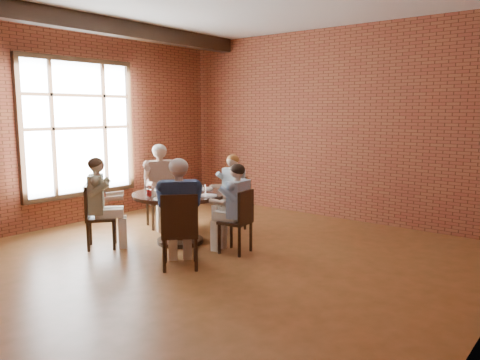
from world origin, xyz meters
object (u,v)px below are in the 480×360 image
Objects in this scene: diner_d at (101,203)px; diner_e at (179,214)px; chair_d at (95,214)px; chair_a at (240,219)px; diner_c at (161,186)px; chair_b at (234,200)px; chair_c at (160,195)px; diner_b at (231,193)px; dining_table at (180,208)px; chair_e at (180,228)px; diner_a at (235,209)px; smartphone at (180,200)px.

diner_e is (1.49, 0.11, 0.04)m from diner_d.
chair_a is at bearing -109.60° from chair_d.
diner_e is at bearing -134.93° from chair_d.
diner_c is 1.52× the size of chair_d.
chair_b is 1.29m from chair_c.
diner_b is 0.96× the size of diner_d.
dining_table is 1.19m from chair_e.
diner_a is 2.00m from chair_d.
chair_c is at bearing -81.78° from chair_e.
chair_d is 0.71× the size of diner_d.
dining_table is 1.00× the size of diner_e.
chair_d is at bearing -144.66° from diner_c.
chair_e is at bearing -64.13° from chair_b.
dining_table is at bearing -90.00° from diner_b.
diner_c is at bearing -108.33° from chair_a.
chair_d reaches higher than chair_a.
diner_e reaches higher than diner_b.
diner_d is (0.25, -1.36, -0.05)m from diner_c.
chair_b is 0.15m from diner_b.
chair_c reaches higher than dining_table.
diner_b reaches higher than diner_a.
chair_c is 0.20m from diner_c.
diner_d reaches higher than smartphone.
chair_a is at bearing -72.46° from diner_c.
chair_a is 0.96× the size of chair_d.
chair_b is 0.64× the size of diner_c.
chair_d is 1.56m from diner_e.
diner_e is (-0.22, -0.91, 0.20)m from chair_a.
diner_b is at bearing -114.20° from chair_e.
chair_a is at bearing -40.29° from diner_b.
diner_d is at bearing -128.79° from dining_table.
diner_c is 9.77× the size of smartphone.
diner_a is 1.26m from diner_b.
chair_d reaches higher than dining_table.
chair_d is 0.96× the size of chair_e.
dining_table is 1.11m from diner_e.
chair_b is 0.68× the size of diner_d.
smartphone is (0.30, -1.52, 0.27)m from chair_b.
diner_b is 1.97m from diner_e.
chair_e is (1.55, 0.04, -0.13)m from diner_d.
chair_b reaches higher than dining_table.
diner_c is 1.45× the size of chair_e.
diner_c is 1.02× the size of diner_e.
diner_d reaches higher than chair_c.
dining_table is 9.58× the size of smartphone.
chair_a is 0.99m from chair_e.
smartphone is at bearing -116.77° from diner_d.
chair_a is 2.00m from diner_d.
chair_b is at bearing -73.35° from chair_d.
diner_d is 9.10× the size of smartphone.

